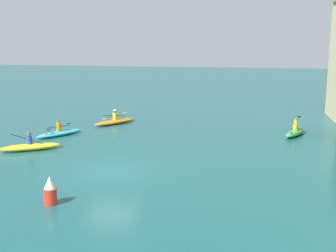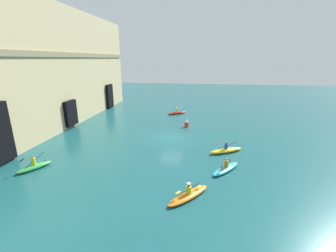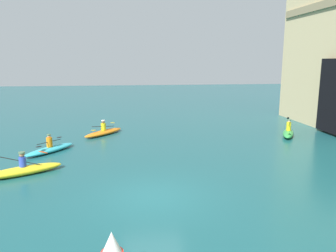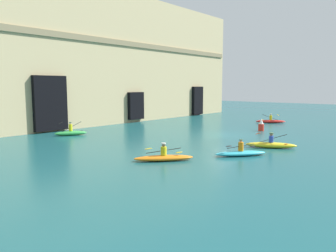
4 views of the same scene
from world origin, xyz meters
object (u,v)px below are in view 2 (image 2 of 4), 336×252
object	(u,v)px
kayak_cyan	(226,168)
kayak_green	(34,166)
kayak_orange	(189,195)
marker_buoy	(187,123)
kayak_red	(177,113)
kayak_yellow	(226,150)

from	to	relation	value
kayak_cyan	kayak_green	xyz separation A→B (m)	(-2.13, 15.84, 0.05)
kayak_orange	marker_buoy	xyz separation A→B (m)	(16.14, 1.27, 0.35)
kayak_red	kayak_yellow	bearing A→B (deg)	-100.60
kayak_yellow	kayak_red	world-z (taller)	kayak_red
kayak_orange	kayak_green	xyz separation A→B (m)	(2.12, 13.01, 0.04)
kayak_red	kayak_green	bearing A→B (deg)	-148.20
kayak_yellow	kayak_green	size ratio (longest dim) A/B	1.25
marker_buoy	kayak_green	bearing A→B (deg)	140.04
kayak_cyan	kayak_green	size ratio (longest dim) A/B	1.13
kayak_red	marker_buoy	distance (m)	7.57
kayak_cyan	kayak_red	distance (m)	20.13
kayak_green	marker_buoy	xyz separation A→B (m)	(14.02, -11.75, 0.31)
kayak_red	kayak_orange	world-z (taller)	kayak_red
marker_buoy	kayak_red	bearing A→B (deg)	16.25
kayak_cyan	marker_buoy	bearing A→B (deg)	-122.83
kayak_yellow	kayak_orange	size ratio (longest dim) A/B	1.08
kayak_yellow	marker_buoy	size ratio (longest dim) A/B	2.87
kayak_yellow	kayak_orange	world-z (taller)	kayak_yellow
kayak_orange	kayak_green	world-z (taller)	kayak_green
kayak_green	kayak_orange	bearing A→B (deg)	109.85
kayak_cyan	marker_buoy	world-z (taller)	marker_buoy
marker_buoy	kayak_cyan	bearing A→B (deg)	-161.03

